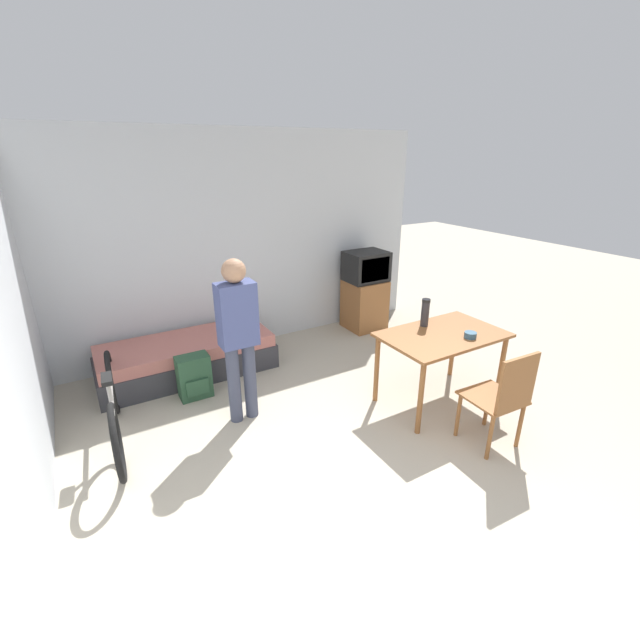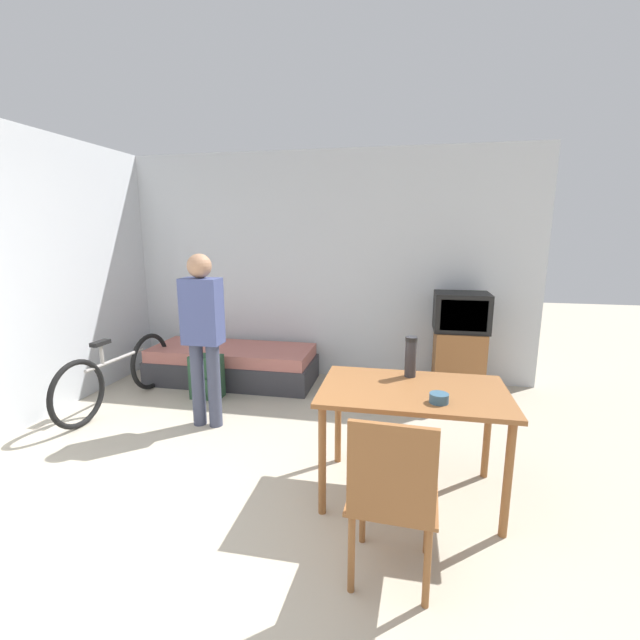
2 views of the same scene
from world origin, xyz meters
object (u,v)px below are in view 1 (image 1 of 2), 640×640
object	(u,v)px
daybed	(188,357)
thermos_flask	(425,311)
bicycle	(114,408)
person_standing	(238,331)
backpack	(194,377)
tv	(365,291)
wooden_chair	(503,395)
mate_bowl	(470,335)
dining_table	(442,342)

from	to	relation	value
daybed	thermos_flask	bearing A→B (deg)	-38.80
daybed	bicycle	xyz separation A→B (m)	(-0.86, -0.92, 0.12)
person_standing	backpack	xyz separation A→B (m)	(-0.30, 0.62, -0.68)
tv	bicycle	world-z (taller)	tv
wooden_chair	person_standing	distance (m)	2.36
mate_bowl	backpack	bearing A→B (deg)	145.84
bicycle	mate_bowl	distance (m)	3.33
person_standing	mate_bowl	bearing A→B (deg)	-25.19
dining_table	wooden_chair	size ratio (longest dim) A/B	1.30
bicycle	wooden_chair	bearing A→B (deg)	-32.29
wooden_chair	bicycle	size ratio (longest dim) A/B	0.56
mate_bowl	dining_table	bearing A→B (deg)	125.28
daybed	thermos_flask	world-z (taller)	thermos_flask
tv	backpack	xyz separation A→B (m)	(-2.66, -0.66, -0.33)
bicycle	thermos_flask	bearing A→B (deg)	-13.97
backpack	mate_bowl	bearing A→B (deg)	-34.16
mate_bowl	tv	bearing A→B (deg)	80.30
dining_table	backpack	world-z (taller)	dining_table
dining_table	thermos_flask	distance (m)	0.35
dining_table	person_standing	distance (m)	1.99
tv	dining_table	size ratio (longest dim) A/B	0.94
wooden_chair	mate_bowl	world-z (taller)	wooden_chair
dining_table	wooden_chair	distance (m)	0.84
tv	bicycle	size ratio (longest dim) A/B	0.68
wooden_chair	mate_bowl	distance (m)	0.71
person_standing	thermos_flask	distance (m)	1.88
mate_bowl	thermos_flask	bearing A→B (deg)	110.31
daybed	mate_bowl	distance (m)	3.11
daybed	dining_table	world-z (taller)	dining_table
wooden_chair	bicycle	distance (m)	3.36
backpack	daybed	bearing A→B (deg)	82.87
daybed	backpack	xyz separation A→B (m)	(-0.07, -0.55, 0.03)
tv	mate_bowl	size ratio (longest dim) A/B	9.87
person_standing	backpack	bearing A→B (deg)	116.15
bicycle	person_standing	size ratio (longest dim) A/B	1.06
bicycle	mate_bowl	size ratio (longest dim) A/B	14.60
mate_bowl	bicycle	bearing A→B (deg)	159.09
dining_table	wooden_chair	bearing A→B (deg)	-97.07
tv	mate_bowl	xyz separation A→B (m)	(-0.38, -2.21, 0.23)
tv	person_standing	distance (m)	2.71
tv	daybed	bearing A→B (deg)	-177.53
thermos_flask	backpack	bearing A→B (deg)	152.59
wooden_chair	dining_table	bearing A→B (deg)	82.93
person_standing	backpack	world-z (taller)	person_standing
daybed	person_standing	world-z (taller)	person_standing
backpack	tv	bearing A→B (deg)	13.94
thermos_flask	wooden_chair	bearing A→B (deg)	-94.34
tv	mate_bowl	world-z (taller)	tv
bicycle	backpack	bearing A→B (deg)	25.18
bicycle	backpack	distance (m)	0.88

